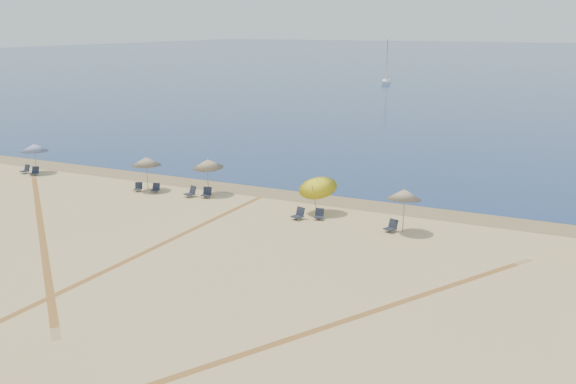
{
  "coord_description": "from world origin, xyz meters",
  "views": [
    {
      "loc": [
        16.99,
        -14.05,
        10.98
      ],
      "look_at": [
        0.0,
        20.0,
        1.3
      ],
      "focal_mm": 41.3,
      "sensor_mm": 36.0,
      "label": 1
    }
  ],
  "objects_px": {
    "chair_1": "(35,171)",
    "chair_7": "(319,215)",
    "umbrella_0": "(34,148)",
    "chair_5": "(207,193)",
    "chair_3": "(156,188)",
    "chair_6": "(299,214)",
    "chair_4": "(191,192)",
    "sailboat_0": "(387,70)",
    "chair_0": "(26,169)",
    "chair_8": "(392,226)",
    "umbrella_3": "(317,184)",
    "umbrella_1": "(146,161)",
    "umbrella_4": "(404,194)",
    "chair_2": "(138,187)",
    "umbrella_2": "(208,164)"
  },
  "relations": [
    {
      "from": "chair_5",
      "to": "umbrella_0",
      "type": "bearing_deg",
      "value": 164.27
    },
    {
      "from": "sailboat_0",
      "to": "chair_4",
      "type": "bearing_deg",
      "value": -96.68
    },
    {
      "from": "chair_5",
      "to": "chair_8",
      "type": "relative_size",
      "value": 0.96
    },
    {
      "from": "chair_0",
      "to": "sailboat_0",
      "type": "relative_size",
      "value": 0.08
    },
    {
      "from": "umbrella_0",
      "to": "chair_4",
      "type": "distance_m",
      "value": 14.79
    },
    {
      "from": "chair_3",
      "to": "chair_6",
      "type": "relative_size",
      "value": 0.86
    },
    {
      "from": "chair_1",
      "to": "chair_7",
      "type": "bearing_deg",
      "value": -25.1
    },
    {
      "from": "chair_0",
      "to": "sailboat_0",
      "type": "xyz_separation_m",
      "value": [
        -0.35,
        87.25,
        2.2
      ]
    },
    {
      "from": "chair_4",
      "to": "chair_0",
      "type": "bearing_deg",
      "value": -159.22
    },
    {
      "from": "sailboat_0",
      "to": "chair_3",
      "type": "bearing_deg",
      "value": -98.47
    },
    {
      "from": "umbrella_2",
      "to": "chair_1",
      "type": "height_order",
      "value": "umbrella_2"
    },
    {
      "from": "chair_7",
      "to": "chair_8",
      "type": "distance_m",
      "value": 4.5
    },
    {
      "from": "chair_2",
      "to": "chair_6",
      "type": "xyz_separation_m",
      "value": [
        12.59,
        -1.14,
        0.04
      ]
    },
    {
      "from": "chair_0",
      "to": "chair_7",
      "type": "height_order",
      "value": "chair_0"
    },
    {
      "from": "umbrella_1",
      "to": "chair_0",
      "type": "bearing_deg",
      "value": 179.51
    },
    {
      "from": "umbrella_0",
      "to": "chair_2",
      "type": "height_order",
      "value": "umbrella_0"
    },
    {
      "from": "chair_1",
      "to": "chair_4",
      "type": "height_order",
      "value": "chair_4"
    },
    {
      "from": "umbrella_1",
      "to": "chair_6",
      "type": "distance_m",
      "value": 12.44
    },
    {
      "from": "umbrella_4",
      "to": "chair_3",
      "type": "bearing_deg",
      "value": 176.69
    },
    {
      "from": "umbrella_0",
      "to": "chair_5",
      "type": "bearing_deg",
      "value": -1.66
    },
    {
      "from": "chair_2",
      "to": "chair_6",
      "type": "bearing_deg",
      "value": -28.41
    },
    {
      "from": "chair_1",
      "to": "chair_6",
      "type": "distance_m",
      "value": 22.69
    },
    {
      "from": "chair_1",
      "to": "chair_6",
      "type": "relative_size",
      "value": 0.96
    },
    {
      "from": "chair_1",
      "to": "chair_0",
      "type": "bearing_deg",
      "value": 147.57
    },
    {
      "from": "umbrella_0",
      "to": "chair_0",
      "type": "height_order",
      "value": "umbrella_0"
    },
    {
      "from": "chair_7",
      "to": "sailboat_0",
      "type": "bearing_deg",
      "value": 92.07
    },
    {
      "from": "chair_0",
      "to": "chair_7",
      "type": "distance_m",
      "value": 24.91
    },
    {
      "from": "umbrella_1",
      "to": "chair_0",
      "type": "xyz_separation_m",
      "value": [
        -11.61,
        0.1,
        -1.72
      ]
    },
    {
      "from": "chair_0",
      "to": "chair_6",
      "type": "relative_size",
      "value": 0.84
    },
    {
      "from": "umbrella_4",
      "to": "chair_7",
      "type": "bearing_deg",
      "value": 178.44
    },
    {
      "from": "chair_1",
      "to": "chair_6",
      "type": "xyz_separation_m",
      "value": [
        22.63,
        -1.56,
        0.02
      ]
    },
    {
      "from": "umbrella_3",
      "to": "chair_0",
      "type": "bearing_deg",
      "value": 179.72
    },
    {
      "from": "sailboat_0",
      "to": "chair_0",
      "type": "bearing_deg",
      "value": -106.57
    },
    {
      "from": "chair_8",
      "to": "chair_7",
      "type": "bearing_deg",
      "value": -164.36
    },
    {
      "from": "umbrella_3",
      "to": "chair_0",
      "type": "xyz_separation_m",
      "value": [
        -24.23,
        0.12,
        -1.5
      ]
    },
    {
      "from": "chair_0",
      "to": "chair_5",
      "type": "relative_size",
      "value": 0.88
    },
    {
      "from": "chair_1",
      "to": "chair_7",
      "type": "xyz_separation_m",
      "value": [
        23.7,
        -1.03,
        -0.01
      ]
    },
    {
      "from": "chair_6",
      "to": "sailboat_0",
      "type": "relative_size",
      "value": 0.1
    },
    {
      "from": "chair_0",
      "to": "chair_3",
      "type": "xyz_separation_m",
      "value": [
        12.48,
        -0.37,
        -0.01
      ]
    },
    {
      "from": "chair_2",
      "to": "chair_3",
      "type": "height_order",
      "value": "chair_3"
    },
    {
      "from": "umbrella_4",
      "to": "chair_1",
      "type": "relative_size",
      "value": 3.16
    },
    {
      "from": "chair_8",
      "to": "umbrella_3",
      "type": "bearing_deg",
      "value": -175.77
    },
    {
      "from": "umbrella_1",
      "to": "chair_1",
      "type": "bearing_deg",
      "value": -179.43
    },
    {
      "from": "chair_6",
      "to": "sailboat_0",
      "type": "height_order",
      "value": "sailboat_0"
    },
    {
      "from": "chair_3",
      "to": "umbrella_2",
      "type": "bearing_deg",
      "value": 5.09
    },
    {
      "from": "chair_1",
      "to": "chair_4",
      "type": "relative_size",
      "value": 0.91
    },
    {
      "from": "chair_4",
      "to": "chair_3",
      "type": "bearing_deg",
      "value": -156.28
    },
    {
      "from": "umbrella_0",
      "to": "chair_4",
      "type": "relative_size",
      "value": 2.67
    },
    {
      "from": "chair_7",
      "to": "chair_0",
      "type": "bearing_deg",
      "value": 163.31
    },
    {
      "from": "chair_1",
      "to": "chair_5",
      "type": "bearing_deg",
      "value": -21.73
    }
  ]
}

